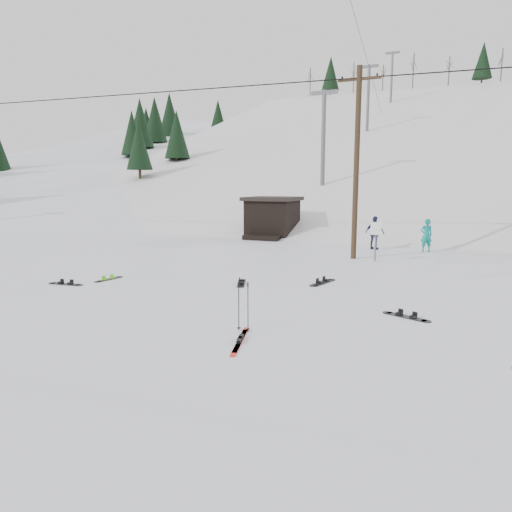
% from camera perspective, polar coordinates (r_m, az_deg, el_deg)
% --- Properties ---
extents(ground, '(200.00, 200.00, 0.00)m').
position_cam_1_polar(ground, '(10.95, -14.14, -10.51)').
color(ground, silver).
rests_on(ground, ground).
extents(ski_slope, '(60.00, 85.24, 65.97)m').
position_cam_1_polar(ski_slope, '(65.34, 17.21, -5.25)').
color(ski_slope, silver).
rests_on(ski_slope, ground).
extents(ridge_left, '(47.54, 95.03, 58.38)m').
position_cam_1_polar(ridge_left, '(71.84, -13.35, -3.00)').
color(ridge_left, silver).
rests_on(ridge_left, ground).
extents(treeline_left, '(20.00, 64.00, 10.00)m').
position_cam_1_polar(treeline_left, '(62.93, -16.61, 5.32)').
color(treeline_left, black).
rests_on(treeline_left, ground).
extents(treeline_crest, '(50.00, 6.00, 10.00)m').
position_cam_1_polar(treeline_crest, '(94.41, 19.67, 6.27)').
color(treeline_crest, black).
rests_on(treeline_crest, ski_slope).
extents(utility_pole, '(2.00, 0.26, 9.00)m').
position_cam_1_polar(utility_pole, '(22.58, 12.46, 11.51)').
color(utility_pole, '#3A2819').
rests_on(utility_pole, ground).
extents(trail_sign, '(0.50, 0.09, 1.85)m').
position_cam_1_polar(trail_sign, '(22.08, 14.75, 2.63)').
color(trail_sign, '#595B60').
rests_on(trail_sign, ground).
extents(lift_hut, '(3.40, 4.10, 2.75)m').
position_cam_1_polar(lift_hut, '(31.30, 2.05, 4.87)').
color(lift_hut, black).
rests_on(lift_hut, ground).
extents(lift_tower_near, '(2.20, 0.36, 8.00)m').
position_cam_1_polar(lift_tower_near, '(39.75, 8.44, 15.03)').
color(lift_tower_near, '#595B60').
rests_on(lift_tower_near, ski_slope).
extents(lift_tower_mid, '(2.20, 0.36, 8.00)m').
position_cam_1_polar(lift_tower_mid, '(60.02, 13.86, 19.05)').
color(lift_tower_mid, '#595B60').
rests_on(lift_tower_mid, ski_slope).
extents(lift_tower_far, '(2.20, 0.36, 8.00)m').
position_cam_1_polar(lift_tower_far, '(80.68, 16.62, 20.97)').
color(lift_tower_far, '#595B60').
rests_on(lift_tower_far, ski_slope).
extents(hero_skis, '(0.64, 1.92, 0.10)m').
position_cam_1_polar(hero_skis, '(10.73, -2.01, -10.47)').
color(hero_skis, red).
rests_on(hero_skis, ground).
extents(ski_poles, '(0.34, 0.09, 1.24)m').
position_cam_1_polar(ski_poles, '(11.28, -1.59, -6.28)').
color(ski_poles, black).
rests_on(ski_poles, ground).
extents(board_scatter_a, '(1.42, 0.40, 0.10)m').
position_cam_1_polar(board_scatter_a, '(17.95, -22.70, -3.22)').
color(board_scatter_a, black).
rests_on(board_scatter_a, ground).
extents(board_scatter_b, '(0.71, 1.36, 0.10)m').
position_cam_1_polar(board_scatter_b, '(16.73, -1.84, -3.37)').
color(board_scatter_b, black).
rests_on(board_scatter_b, ground).
extents(board_scatter_c, '(0.40, 1.29, 0.09)m').
position_cam_1_polar(board_scatter_c, '(18.30, -17.91, -2.75)').
color(board_scatter_c, black).
rests_on(board_scatter_c, ground).
extents(board_scatter_d, '(1.32, 0.69, 0.10)m').
position_cam_1_polar(board_scatter_d, '(13.23, 18.27, -7.18)').
color(board_scatter_d, black).
rests_on(board_scatter_d, ground).
extents(board_scatter_f, '(0.63, 1.57, 0.11)m').
position_cam_1_polar(board_scatter_f, '(16.98, 8.33, -3.27)').
color(board_scatter_f, black).
rests_on(board_scatter_f, ground).
extents(skier_teal, '(0.76, 0.66, 1.77)m').
position_cam_1_polar(skier_teal, '(26.19, 20.52, 2.45)').
color(skier_teal, '#0E9084').
rests_on(skier_teal, ground).
extents(skier_navy, '(1.16, 0.70, 1.85)m').
position_cam_1_polar(skier_navy, '(26.14, 14.63, 2.81)').
color(skier_navy, '#1B2444').
rests_on(skier_navy, ground).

